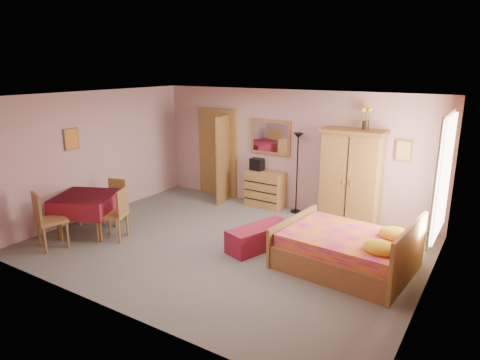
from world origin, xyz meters
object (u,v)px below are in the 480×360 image
Objects in this scene: wardrobe at (351,178)px; sunflower_vase at (366,117)px; chair_north at (113,201)px; dining_table at (87,214)px; chest_of_drawers at (265,189)px; bed at (346,240)px; chair_east at (113,214)px; wall_mirror at (270,137)px; floor_lamp at (297,173)px; bench at (260,237)px; chair_west at (63,202)px; chair_south at (52,220)px; stereo at (257,164)px.

sunflower_vase is at bearing 29.27° from wardrobe.
dining_table is at bearing 79.76° from chair_north.
chest_of_drawers is 2.75m from sunflower_vase.
chair_east reaches higher than bed.
wall_mirror is 0.95× the size of dining_table.
floor_lamp is 0.91× the size of wardrobe.
bench is 3.19m from chair_north.
chair_east is (-1.42, -3.11, 0.07)m from chest_of_drawers.
bench is (1.03, -2.25, -1.35)m from wall_mirror.
chair_north is (-2.88, -2.51, -0.44)m from floor_lamp.
sunflower_vase reaches higher than wardrobe.
floor_lamp reaches higher than chair_west.
floor_lamp is 1.82× the size of chair_east.
floor_lamp is 4.86m from chair_south.
bed is at bearing 171.15° from chair_north.
wall_mirror is 1.02× the size of chair_west.
bed is at bearing 3.23° from bench.
floor_lamp reaches higher than chair_north.
chair_north is at bearing -149.09° from wardrobe.
floor_lamp reaches higher than dining_table.
chair_south is 1.07m from chair_west.
chair_east is at bearing -156.41° from bench.
floor_lamp is 2.18m from bench.
chair_north reaches higher than dining_table.
wall_mirror is 4.73m from chair_south.
chair_west is (-0.76, 0.76, -0.03)m from chair_south.
stereo is 4.38m from chair_south.
chair_west is at bearing -130.43° from chest_of_drawers.
floor_lamp is at bearing 48.62° from dining_table.
bed is 4.76m from dining_table.
chest_of_drawers is at bearing 178.60° from wardrobe.
chair_north is (-0.06, 0.70, 0.05)m from dining_table.
chair_south is (-4.00, -3.88, -0.45)m from wardrobe.
wall_mirror is at bearing 58.68° from dining_table.
floor_lamp is at bearing -1.03° from stereo.
bed is (2.77, -1.99, -0.48)m from stereo.
stereo is at bearing 84.99° from chair_south.
wardrobe is (1.95, -0.05, 0.55)m from chest_of_drawers.
stereo is 0.15× the size of wardrobe.
floor_lamp is 3.76× the size of sunflower_vase.
chair_south reaches higher than chair_north.
chair_west reaches higher than chest_of_drawers.
stereo reaches higher than chair_east.
floor_lamp reaches higher than chair_south.
wardrobe is 2.00× the size of chair_west.
chair_north is (-4.66, -0.53, -0.03)m from bed.
wardrobe is 2.01× the size of chair_east.
wall_mirror reaches higher than bed.
chair_north is at bearing -126.83° from stereo.
bed is 1.63× the size of bench.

